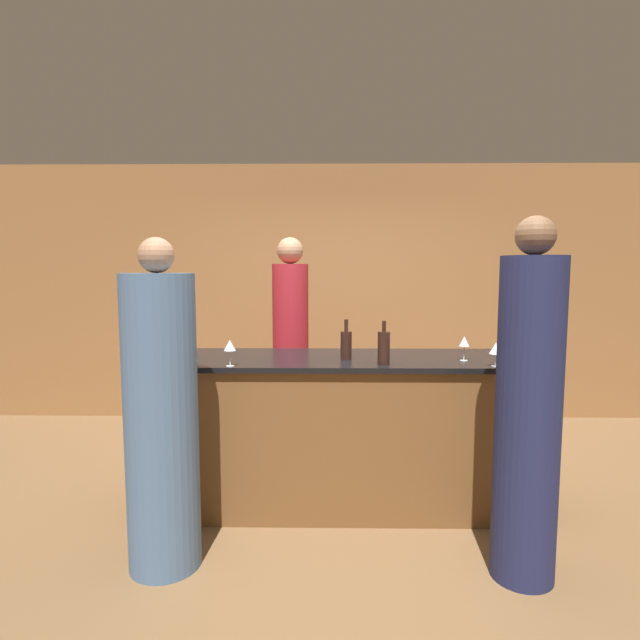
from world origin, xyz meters
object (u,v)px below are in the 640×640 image
at_px(bartender, 291,354).
at_px(guest_0, 161,419).
at_px(wine_bottle_1, 384,347).
at_px(guest_1, 528,414).
at_px(wine_bottle_0, 346,344).

height_order(bartender, guest_0, bartender).
distance_m(guest_0, wine_bottle_1, 1.41).
relative_size(guest_1, wine_bottle_0, 7.10).
bearing_deg(bartender, wine_bottle_0, 114.77).
xyz_separation_m(guest_1, wine_bottle_0, (-0.93, 0.77, 0.25)).
bearing_deg(wine_bottle_0, wine_bottle_1, -37.91).
bearing_deg(wine_bottle_0, bartender, 114.77).
height_order(guest_1, wine_bottle_0, guest_1).
relative_size(guest_0, guest_1, 0.95).
bearing_deg(guest_0, guest_1, -2.28).
bearing_deg(wine_bottle_0, guest_1, -39.72).
bearing_deg(guest_1, bartender, 128.26).
relative_size(bartender, wine_bottle_0, 7.11).
distance_m(guest_1, wine_bottle_0, 1.23).
bearing_deg(guest_0, wine_bottle_0, 33.58).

